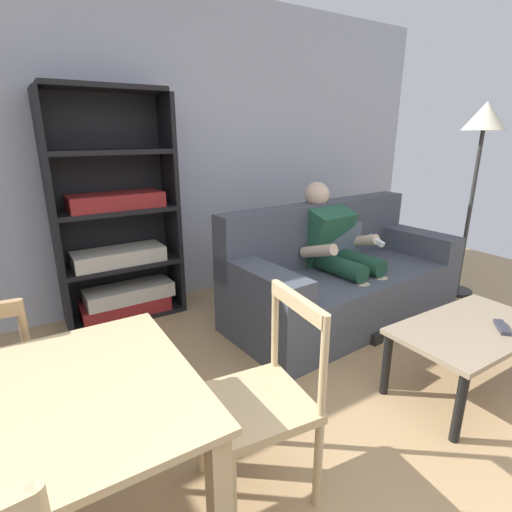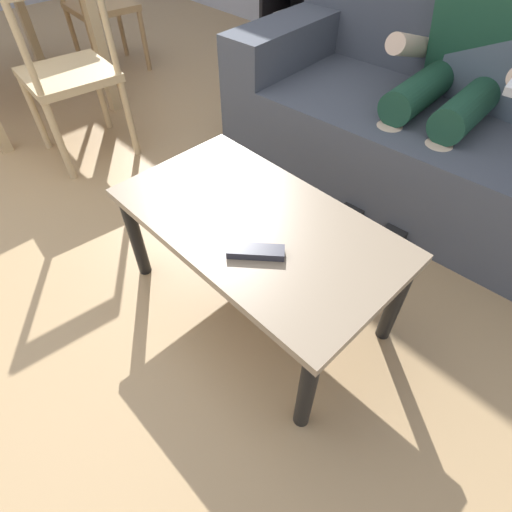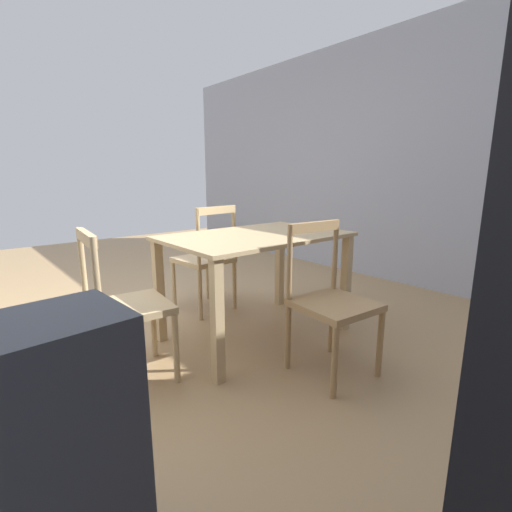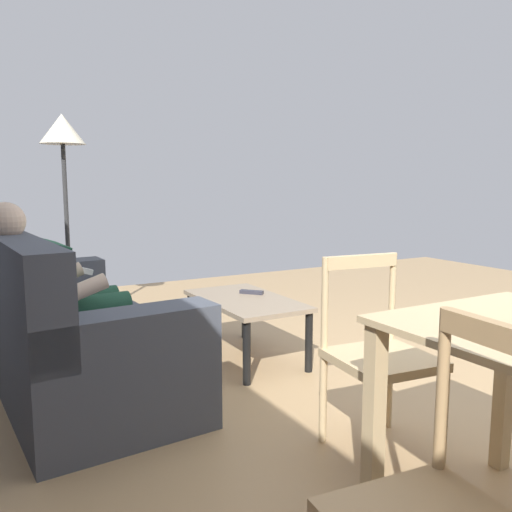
{
  "view_description": "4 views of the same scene",
  "coord_description": "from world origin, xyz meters",
  "px_view_note": "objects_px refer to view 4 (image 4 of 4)",
  "views": [
    {
      "loc": [
        -0.91,
        -0.35,
        1.51
      ],
      "look_at": [
        0.11,
        1.28,
        0.9
      ],
      "focal_mm": 27.45,
      "sensor_mm": 36.0,
      "label": 1
    },
    {
      "loc": [
        1.96,
        0.04,
        1.3
      ],
      "look_at": [
        1.26,
        0.72,
        0.26
      ],
      "focal_mm": 28.49,
      "sensor_mm": 36.0,
      "label": 2
    },
    {
      "loc": [
        0.52,
        2.75,
        1.16
      ],
      "look_at": [
        -1.12,
        0.8,
        0.6
      ],
      "focal_mm": 25.59,
      "sensor_mm": 36.0,
      "label": 3
    },
    {
      "loc": [
        -1.88,
        2.4,
        1.22
      ],
      "look_at": [
        0.11,
        1.28,
        0.9
      ],
      "focal_mm": 36.96,
      "sensor_mm": 36.0,
      "label": 4
    }
  ],
  "objects_px": {
    "person_lounging": "(60,293)",
    "floor_lamp": "(63,149)",
    "coffee_table": "(246,307)",
    "dining_chair_facing_couch": "(379,356)",
    "couch": "(64,331)",
    "tv_remote": "(252,292)"
  },
  "relations": [
    {
      "from": "couch",
      "to": "dining_chair_facing_couch",
      "type": "height_order",
      "value": "couch"
    },
    {
      "from": "coffee_table",
      "to": "tv_remote",
      "type": "height_order",
      "value": "tv_remote"
    },
    {
      "from": "dining_chair_facing_couch",
      "to": "tv_remote",
      "type": "bearing_deg",
      "value": -6.86
    },
    {
      "from": "couch",
      "to": "floor_lamp",
      "type": "bearing_deg",
      "value": -11.44
    },
    {
      "from": "coffee_table",
      "to": "floor_lamp",
      "type": "distance_m",
      "value": 2.03
    },
    {
      "from": "couch",
      "to": "person_lounging",
      "type": "bearing_deg",
      "value": 154.57
    },
    {
      "from": "coffee_table",
      "to": "tv_remote",
      "type": "bearing_deg",
      "value": -44.51
    },
    {
      "from": "floor_lamp",
      "to": "dining_chair_facing_couch",
      "type": "bearing_deg",
      "value": -163.42
    },
    {
      "from": "couch",
      "to": "person_lounging",
      "type": "relative_size",
      "value": 1.88
    },
    {
      "from": "coffee_table",
      "to": "couch",
      "type": "bearing_deg",
      "value": 85.81
    },
    {
      "from": "person_lounging",
      "to": "floor_lamp",
      "type": "relative_size",
      "value": 0.63
    },
    {
      "from": "couch",
      "to": "tv_remote",
      "type": "distance_m",
      "value": 1.3
    },
    {
      "from": "person_lounging",
      "to": "dining_chair_facing_couch",
      "type": "height_order",
      "value": "person_lounging"
    },
    {
      "from": "person_lounging",
      "to": "coffee_table",
      "type": "bearing_deg",
      "value": -92.28
    },
    {
      "from": "person_lounging",
      "to": "couch",
      "type": "bearing_deg",
      "value": -25.43
    },
    {
      "from": "couch",
      "to": "dining_chair_facing_couch",
      "type": "relative_size",
      "value": 2.37
    },
    {
      "from": "couch",
      "to": "coffee_table",
      "type": "xyz_separation_m",
      "value": [
        -0.09,
        -1.19,
        0.03
      ]
    },
    {
      "from": "floor_lamp",
      "to": "coffee_table",
      "type": "bearing_deg",
      "value": -147.05
    },
    {
      "from": "couch",
      "to": "floor_lamp",
      "type": "distance_m",
      "value": 1.78
    },
    {
      "from": "couch",
      "to": "floor_lamp",
      "type": "relative_size",
      "value": 1.18
    },
    {
      "from": "coffee_table",
      "to": "tv_remote",
      "type": "xyz_separation_m",
      "value": [
        0.11,
        -0.11,
        0.07
      ]
    },
    {
      "from": "dining_chair_facing_couch",
      "to": "floor_lamp",
      "type": "bearing_deg",
      "value": 16.58
    }
  ]
}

